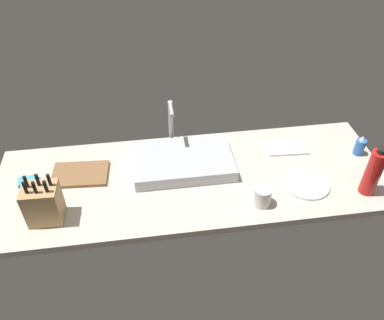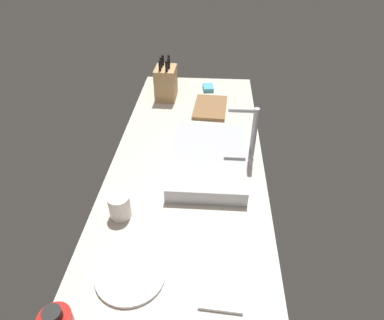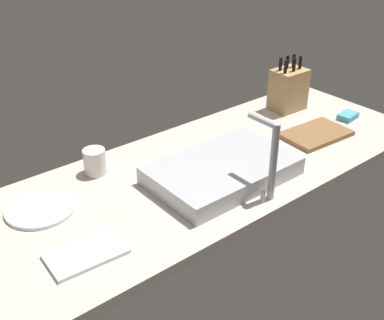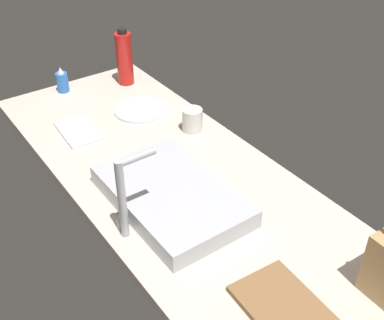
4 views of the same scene
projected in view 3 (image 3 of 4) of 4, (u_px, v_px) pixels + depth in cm
name	position (u px, v px, depth cm)	size (l,w,h in cm)	color
countertop_slab	(197.00, 176.00, 174.72)	(190.53, 66.78, 3.50)	beige
sink_basin	(222.00, 171.00, 168.22)	(49.11, 31.40, 6.30)	#B7BABF
faucet	(271.00, 155.00, 152.46)	(5.50, 12.45, 26.50)	#B7BABF
knife_block	(288.00, 89.00, 217.22)	(14.88, 11.83, 23.92)	tan
cutting_board	(316.00, 134.00, 197.46)	(26.80, 17.43, 1.80)	brown
dinner_plate	(40.00, 208.00, 153.15)	(21.67, 21.67, 1.20)	white
dish_towel	(86.00, 254.00, 134.57)	(21.11, 12.61, 1.20)	white
coffee_mug	(95.00, 162.00, 170.70)	(7.81, 7.81, 9.16)	silver
dish_sponge	(348.00, 116.00, 211.87)	(9.00, 6.00, 2.40)	#4CA3BC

